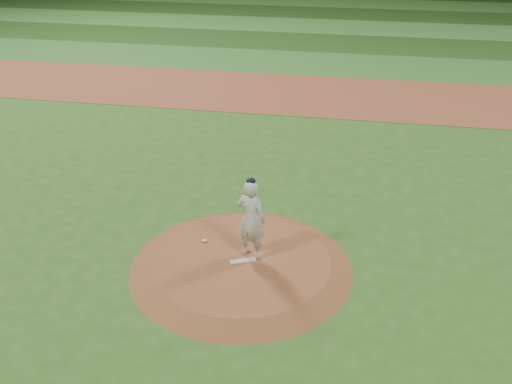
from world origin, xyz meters
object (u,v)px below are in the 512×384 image
(pitchers_mound, at_px, (241,264))
(pitching_rubber, at_px, (243,261))
(pitcher_on_mound, at_px, (251,219))
(rosin_bag, at_px, (205,241))

(pitchers_mound, height_order, pitching_rubber, pitching_rubber)
(pitchers_mound, height_order, pitcher_on_mound, pitcher_on_mound)
(pitchers_mound, xyz_separation_m, pitcher_on_mound, (0.21, 0.24, 1.17))
(pitchers_mound, height_order, rosin_bag, rosin_bag)
(pitching_rubber, relative_size, rosin_bag, 4.78)
(pitching_rubber, height_order, pitcher_on_mound, pitcher_on_mound)
(pitchers_mound, distance_m, pitching_rubber, 0.17)
(pitching_rubber, height_order, rosin_bag, rosin_bag)
(pitching_rubber, distance_m, pitcher_on_mound, 1.09)
(rosin_bag, bearing_deg, pitchers_mound, -29.65)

